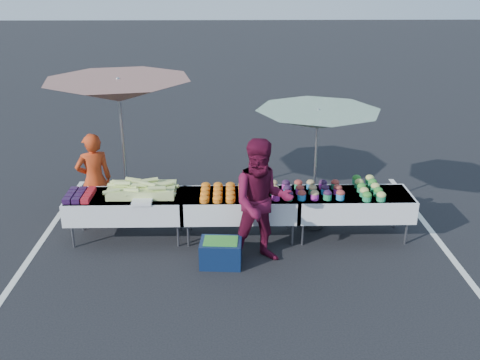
{
  "coord_description": "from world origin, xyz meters",
  "views": [
    {
      "loc": [
        -0.16,
        -7.78,
        4.08
      ],
      "look_at": [
        0.0,
        0.0,
        1.0
      ],
      "focal_mm": 40.0,
      "sensor_mm": 36.0,
      "label": 1
    }
  ],
  "objects_px": {
    "table_left": "(127,205)",
    "storage_bin": "(221,252)",
    "umbrella_left": "(119,92)",
    "vendor": "(94,180)",
    "table_center": "(240,204)",
    "customer": "(262,202)",
    "table_right": "(352,203)",
    "umbrella_right": "(318,120)"
  },
  "relations": [
    {
      "from": "table_center",
      "to": "umbrella_right",
      "type": "distance_m",
      "value": 1.82
    },
    {
      "from": "umbrella_right",
      "to": "storage_bin",
      "type": "height_order",
      "value": "umbrella_right"
    },
    {
      "from": "table_center",
      "to": "storage_bin",
      "type": "xyz_separation_m",
      "value": [
        -0.3,
        -0.86,
        -0.38
      ]
    },
    {
      "from": "umbrella_left",
      "to": "umbrella_right",
      "type": "bearing_deg",
      "value": -7.16
    },
    {
      "from": "storage_bin",
      "to": "umbrella_left",
      "type": "bearing_deg",
      "value": 138.59
    },
    {
      "from": "umbrella_right",
      "to": "table_right",
      "type": "bearing_deg",
      "value": -35.55
    },
    {
      "from": "umbrella_left",
      "to": "customer",
      "type": "bearing_deg",
      "value": -34.65
    },
    {
      "from": "vendor",
      "to": "customer",
      "type": "height_order",
      "value": "customer"
    },
    {
      "from": "table_center",
      "to": "umbrella_left",
      "type": "distance_m",
      "value": 2.67
    },
    {
      "from": "table_center",
      "to": "vendor",
      "type": "relative_size",
      "value": 1.16
    },
    {
      "from": "table_center",
      "to": "vendor",
      "type": "bearing_deg",
      "value": 167.18
    },
    {
      "from": "vendor",
      "to": "customer",
      "type": "relative_size",
      "value": 0.85
    },
    {
      "from": "umbrella_right",
      "to": "customer",
      "type": "bearing_deg",
      "value": -129.28
    },
    {
      "from": "table_left",
      "to": "customer",
      "type": "relative_size",
      "value": 0.98
    },
    {
      "from": "umbrella_left",
      "to": "storage_bin",
      "type": "xyz_separation_m",
      "value": [
        1.64,
        -1.66,
        -2.03
      ]
    },
    {
      "from": "table_center",
      "to": "customer",
      "type": "bearing_deg",
      "value": -68.22
    },
    {
      "from": "table_right",
      "to": "vendor",
      "type": "relative_size",
      "value": 1.16
    },
    {
      "from": "table_center",
      "to": "storage_bin",
      "type": "distance_m",
      "value": 0.99
    },
    {
      "from": "umbrella_left",
      "to": "table_left",
      "type": "bearing_deg",
      "value": -79.85
    },
    {
      "from": "table_left",
      "to": "storage_bin",
      "type": "bearing_deg",
      "value": -29.94
    },
    {
      "from": "vendor",
      "to": "storage_bin",
      "type": "bearing_deg",
      "value": 122.19
    },
    {
      "from": "table_center",
      "to": "table_left",
      "type": "bearing_deg",
      "value": 180.0
    },
    {
      "from": "table_right",
      "to": "storage_bin",
      "type": "distance_m",
      "value": 2.3
    },
    {
      "from": "vendor",
      "to": "umbrella_left",
      "type": "relative_size",
      "value": 0.57
    },
    {
      "from": "customer",
      "to": "umbrella_left",
      "type": "relative_size",
      "value": 0.67
    },
    {
      "from": "storage_bin",
      "to": "table_left",
      "type": "bearing_deg",
      "value": 154.0
    },
    {
      "from": "table_left",
      "to": "customer",
      "type": "xyz_separation_m",
      "value": [
        2.1,
        -0.75,
        0.36
      ]
    },
    {
      "from": "table_left",
      "to": "umbrella_right",
      "type": "relative_size",
      "value": 0.9
    },
    {
      "from": "customer",
      "to": "storage_bin",
      "type": "height_order",
      "value": "customer"
    },
    {
      "from": "table_left",
      "to": "table_right",
      "type": "bearing_deg",
      "value": 0.0
    },
    {
      "from": "table_left",
      "to": "umbrella_left",
      "type": "xyz_separation_m",
      "value": [
        -0.14,
        0.8,
        1.65
      ]
    },
    {
      "from": "table_left",
      "to": "customer",
      "type": "distance_m",
      "value": 2.26
    },
    {
      "from": "vendor",
      "to": "umbrella_left",
      "type": "height_order",
      "value": "umbrella_left"
    },
    {
      "from": "umbrella_left",
      "to": "storage_bin",
      "type": "height_order",
      "value": "umbrella_left"
    },
    {
      "from": "table_left",
      "to": "storage_bin",
      "type": "height_order",
      "value": "table_left"
    },
    {
      "from": "customer",
      "to": "umbrella_right",
      "type": "distance_m",
      "value": 1.74
    },
    {
      "from": "table_center",
      "to": "table_right",
      "type": "distance_m",
      "value": 1.8
    },
    {
      "from": "table_left",
      "to": "table_right",
      "type": "relative_size",
      "value": 1.0
    },
    {
      "from": "table_left",
      "to": "umbrella_left",
      "type": "bearing_deg",
      "value": 100.15
    },
    {
      "from": "customer",
      "to": "table_left",
      "type": "bearing_deg",
      "value": 153.52
    },
    {
      "from": "storage_bin",
      "to": "vendor",
      "type": "bearing_deg",
      "value": 150.22
    },
    {
      "from": "umbrella_right",
      "to": "storage_bin",
      "type": "distance_m",
      "value": 2.58
    }
  ]
}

